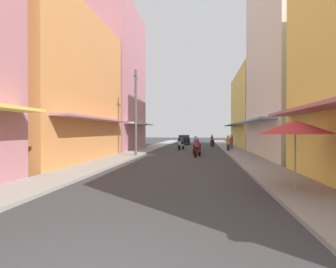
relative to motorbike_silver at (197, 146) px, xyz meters
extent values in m
plane|color=#38383A|center=(-0.87, -1.62, -0.50)|extent=(118.53, 118.53, 0.00)
cube|color=#9E9991|center=(-5.48, -1.62, -0.44)|extent=(2.18, 61.88, 0.12)
cube|color=gray|center=(3.75, -1.62, -0.44)|extent=(2.18, 61.88, 0.12)
cube|color=#D88C4C|center=(-9.57, -10.76, 4.44)|extent=(6.00, 11.70, 9.88)
cube|color=#B7727F|center=(-6.07, -10.76, 2.30)|extent=(1.10, 10.53, 0.12)
cube|color=#B7727F|center=(-9.57, 0.53, 7.15)|extent=(6.00, 9.90, 15.30)
cube|color=silver|center=(-6.07, 0.53, 2.30)|extent=(1.10, 8.91, 0.12)
cube|color=#B7727F|center=(4.34, -19.35, 2.30)|extent=(1.10, 11.18, 0.12)
cube|color=silver|center=(7.84, -6.29, 8.16)|extent=(6.00, 11.96, 17.32)
cube|color=#8CA5CC|center=(4.34, -6.29, 2.30)|extent=(1.10, 10.76, 0.12)
cube|color=#EFD159|center=(7.84, 7.11, 4.16)|extent=(6.00, 13.68, 9.33)
cube|color=slate|center=(4.34, 7.11, 2.30)|extent=(1.10, 12.31, 0.12)
cylinder|color=black|center=(-0.01, 0.57, -0.22)|extent=(0.09, 0.56, 0.56)
cylinder|color=black|center=(0.02, -0.68, -0.22)|extent=(0.09, 0.56, 0.56)
cube|color=#B2B2B7|center=(0.00, -0.10, 0.00)|extent=(0.30, 1.01, 0.24)
cube|color=black|center=(0.01, -0.30, 0.20)|extent=(0.29, 0.57, 0.14)
cylinder|color=#B2B2B7|center=(-0.01, 0.45, 0.20)|extent=(0.28, 0.28, 0.45)
cylinder|color=black|center=(-0.01, 0.45, 0.45)|extent=(0.55, 0.04, 0.03)
cylinder|color=black|center=(1.91, 6.68, -0.22)|extent=(0.17, 0.57, 0.56)
cylinder|color=black|center=(1.70, 7.91, -0.22)|extent=(0.17, 0.57, 0.56)
cube|color=black|center=(1.80, 7.35, 0.00)|extent=(0.44, 1.03, 0.24)
cube|color=black|center=(1.76, 7.54, 0.20)|extent=(0.37, 0.60, 0.14)
cylinder|color=black|center=(1.89, 6.80, 0.20)|extent=(0.28, 0.28, 0.45)
cylinder|color=black|center=(1.89, 6.80, 0.45)|extent=(0.55, 0.12, 0.03)
cylinder|color=#99333F|center=(1.77, 7.49, 0.55)|extent=(0.34, 0.34, 0.55)
sphere|color=#B2B2B7|center=(1.77, 7.49, 0.95)|extent=(0.26, 0.26, 0.26)
cylinder|color=black|center=(0.23, -3.18, -0.22)|extent=(0.25, 0.56, 0.56)
cylinder|color=black|center=(-0.16, -4.36, -0.22)|extent=(0.25, 0.56, 0.56)
cube|color=red|center=(0.02, -3.82, 0.00)|extent=(0.58, 1.04, 0.24)
cube|color=black|center=(-0.05, -4.01, 0.20)|extent=(0.44, 0.62, 0.14)
cylinder|color=red|center=(0.19, -3.30, 0.20)|extent=(0.28, 0.28, 0.45)
cylinder|color=black|center=(0.19, -3.30, 0.45)|extent=(0.53, 0.20, 0.03)
cylinder|color=#334C8C|center=(-0.03, -3.96, 0.55)|extent=(0.34, 0.34, 0.55)
sphere|color=#1E38B7|center=(-0.03, -3.96, 0.95)|extent=(0.26, 0.26, 0.26)
cylinder|color=black|center=(-1.94, 1.15, -0.22)|extent=(0.23, 0.56, 0.56)
cylinder|color=black|center=(-1.60, 2.35, -0.22)|extent=(0.23, 0.56, 0.56)
cube|color=silver|center=(-1.76, 1.80, 0.00)|extent=(0.54, 1.04, 0.24)
cube|color=black|center=(-1.70, 1.99, 0.20)|extent=(0.42, 0.61, 0.14)
cylinder|color=silver|center=(-1.90, 1.27, 0.20)|extent=(0.28, 0.28, 0.45)
cylinder|color=black|center=(-1.90, 1.27, 0.45)|extent=(0.54, 0.18, 0.03)
cylinder|color=#334C8C|center=(-1.72, 1.94, 0.55)|extent=(0.34, 0.34, 0.55)
sphere|color=#1E38B7|center=(-1.72, 1.94, 0.95)|extent=(0.26, 0.26, 0.26)
cylinder|color=black|center=(0.31, -5.96, -0.22)|extent=(0.21, 0.56, 0.56)
cylinder|color=black|center=(0.02, -7.17, -0.22)|extent=(0.21, 0.56, 0.56)
cube|color=maroon|center=(0.16, -6.61, 0.00)|extent=(0.50, 1.04, 0.24)
cube|color=black|center=(0.11, -6.81, 0.20)|extent=(0.40, 0.61, 0.14)
cylinder|color=maroon|center=(0.28, -6.08, 0.20)|extent=(0.28, 0.28, 0.45)
cylinder|color=black|center=(0.28, -6.08, 0.45)|extent=(0.54, 0.16, 0.03)
cylinder|color=#99333F|center=(0.12, -6.76, 0.55)|extent=(0.34, 0.34, 0.55)
sphere|color=#B2B2B7|center=(0.12, -6.76, 0.95)|extent=(0.26, 0.26, 0.26)
cube|color=black|center=(-2.25, 13.19, 0.10)|extent=(2.01, 4.20, 0.70)
cube|color=#333D47|center=(-2.24, 13.04, 0.65)|extent=(1.73, 2.20, 0.60)
cylinder|color=black|center=(-3.08, 14.39, -0.18)|extent=(0.22, 0.65, 0.64)
cylinder|color=black|center=(-1.58, 14.49, -0.18)|extent=(0.22, 0.65, 0.64)
cylinder|color=black|center=(-2.92, 11.90, -0.18)|extent=(0.22, 0.65, 0.64)
cylinder|color=black|center=(-1.42, 11.99, -0.18)|extent=(0.22, 0.65, 0.64)
cylinder|color=#334C8C|center=(3.63, 1.59, -0.15)|extent=(0.28, 0.28, 0.70)
cylinder|color=#99333F|center=(3.63, 1.59, 0.49)|extent=(0.34, 0.34, 0.59)
sphere|color=tan|center=(3.63, 1.59, 0.93)|extent=(0.22, 0.22, 0.22)
cylinder|color=#99333F|center=(4.23, 7.02, -0.14)|extent=(0.28, 0.28, 0.73)
cylinder|color=#262628|center=(4.23, 7.02, 0.53)|extent=(0.34, 0.34, 0.61)
sphere|color=tan|center=(4.23, 7.02, 0.98)|extent=(0.22, 0.22, 0.22)
cone|color=#D1B77A|center=(4.23, 7.02, 1.08)|extent=(0.44, 0.44, 0.16)
cylinder|color=#262628|center=(3.05, -0.91, -0.14)|extent=(0.28, 0.28, 0.72)
cylinder|color=#BF8C3F|center=(3.05, -0.91, 0.53)|extent=(0.34, 0.34, 0.61)
sphere|color=tan|center=(3.05, -0.91, 0.97)|extent=(0.22, 0.22, 0.22)
cone|color=#D1B77A|center=(3.05, -0.91, 1.07)|extent=(0.44, 0.44, 0.16)
cylinder|color=#99999E|center=(3.56, -18.40, 0.59)|extent=(0.05, 0.05, 2.19)
cone|color=#BF3333|center=(3.56, -18.40, 1.64)|extent=(2.40, 2.40, 0.45)
cylinder|color=#4C4C4F|center=(-4.64, -7.15, 2.92)|extent=(0.20, 0.20, 6.86)
cylinder|color=#3F382D|center=(-4.64, -7.15, 5.75)|extent=(0.08, 1.20, 0.08)
camera|label=1|loc=(0.53, -27.63, 1.50)|focal=28.62mm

